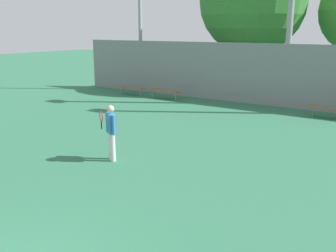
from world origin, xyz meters
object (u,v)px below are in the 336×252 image
Objects in this scene: tree_green_tall at (253,1)px; bench_courtside_near at (332,109)px; bench_adjacent_court at (132,88)px; bench_courtside_far at (164,91)px; tennis_player at (111,129)px.

bench_courtside_near is at bearing -41.34° from tree_green_tall.
bench_courtside_near is 11.06m from bench_adjacent_court.
bench_courtside_near is 8.74m from bench_courtside_far.
bench_adjacent_court is at bearing 180.00° from bench_courtside_far.
bench_courtside_near is 0.22× the size of tree_green_tall.
bench_courtside_near is 1.16× the size of bench_adjacent_court.
tree_green_tall reaches higher than bench_courtside_near.
bench_courtside_far is at bearing 180.00° from bench_courtside_near.
tree_green_tall is at bearing 63.30° from bench_courtside_far.
tennis_player is 15.50m from tree_green_tall.
tennis_player is 0.87× the size of bench_courtside_far.
bench_courtside_near is (4.04, 9.39, -0.51)m from tennis_player.
tree_green_tall is (5.00, 5.33, 4.91)m from bench_adjacent_court.
bench_courtside_near is at bearing 0.00° from bench_courtside_far.
tennis_player is 1.00× the size of bench_adjacent_court.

